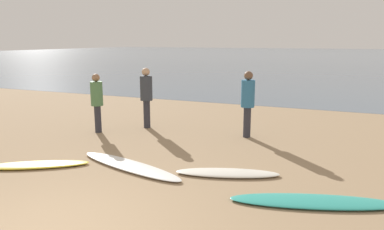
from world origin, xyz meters
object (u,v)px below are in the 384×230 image
at_px(surfboard_4, 227,173).
at_px(person_0, 97,98).
at_px(surfboard_3, 129,165).
at_px(surfboard_5, 314,201).
at_px(person_1, 146,93).
at_px(person_2, 248,99).
at_px(surfboard_2, 35,165).

xyz_separation_m(surfboard_4, person_0, (-4.20, 1.75, 0.90)).
distance_m(surfboard_3, surfboard_5, 3.51).
relative_size(surfboard_5, person_1, 1.50).
height_order(person_0, person_1, person_1).
bearing_deg(surfboard_3, person_2, 79.78).
bearing_deg(surfboard_5, person_1, 127.70).
height_order(surfboard_5, person_2, person_2).
bearing_deg(surfboard_4, surfboard_5, -40.33).
distance_m(person_1, person_2, 2.89).
xyz_separation_m(person_0, person_2, (3.85, 1.06, 0.06)).
relative_size(surfboard_2, surfboard_5, 0.82).
distance_m(surfboard_5, person_2, 4.09).
relative_size(surfboard_3, person_0, 1.69).
distance_m(surfboard_2, surfboard_3, 1.88).
height_order(surfboard_2, person_1, person_1).
xyz_separation_m(surfboard_5, person_2, (-1.94, 3.47, 0.97)).
distance_m(surfboard_3, person_2, 3.65).
bearing_deg(surfboard_2, person_1, 53.17).
height_order(surfboard_2, person_2, person_2).
bearing_deg(surfboard_3, surfboard_2, -142.84).
bearing_deg(person_0, surfboard_4, -98.29).
xyz_separation_m(surfboard_2, surfboard_3, (1.75, 0.68, 0.00)).
bearing_deg(person_0, surfboard_3, -118.17).
relative_size(surfboard_4, person_0, 1.21).
bearing_deg(surfboard_3, person_0, 153.41).
bearing_deg(surfboard_5, person_2, 102.02).
height_order(surfboard_4, person_0, person_0).
height_order(surfboard_4, person_1, person_1).
xyz_separation_m(surfboard_3, surfboard_4, (1.90, 0.35, -0.00)).
relative_size(surfboard_2, person_2, 1.23).
height_order(surfboard_5, person_1, person_1).
distance_m(surfboard_4, person_0, 4.64).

